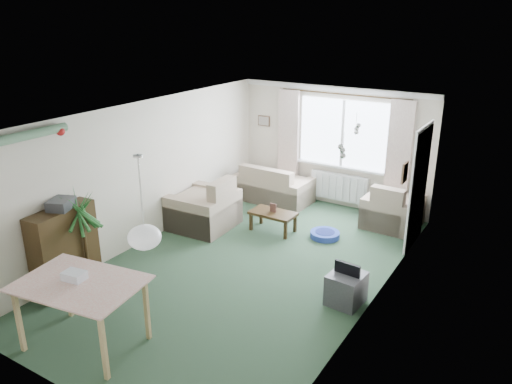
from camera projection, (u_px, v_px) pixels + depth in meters
The scene contains 25 objects.
ground at pixel (246, 267), 7.76m from camera, with size 6.50×6.50×0.00m, color #28442E.
window at pixel (343, 133), 9.74m from camera, with size 1.80×0.03×1.30m, color white.
curtain_rod at pixel (344, 94), 9.41m from camera, with size 2.60×0.03×0.03m, color black.
curtain_left at pixel (288, 138), 10.30m from camera, with size 0.45×0.08×2.00m, color beige.
curtain_right at pixel (399, 154), 9.17m from camera, with size 0.45×0.08×2.00m, color beige.
radiator at pixel (339, 187), 10.08m from camera, with size 1.20×0.10×0.55m, color white.
doorway at pixel (419, 189), 8.21m from camera, with size 0.03×0.95×2.00m, color black.
pendant_lamp at pixel (145, 237), 5.32m from camera, with size 0.36×0.36×0.36m, color white.
tinsel_garland at pixel (11, 139), 6.09m from camera, with size 1.60×1.60×0.12m, color #196626.
bauble_cluster_a at pixel (356, 125), 7.08m from camera, with size 0.20×0.20×0.20m, color silver.
bauble_cluster_b at pixel (343, 147), 5.98m from camera, with size 0.20×0.20×0.20m, color silver.
wall_picture_back at pixel (264, 121), 10.60m from camera, with size 0.28×0.03×0.22m, color brown.
wall_picture_right at pixel (405, 172), 7.22m from camera, with size 0.03×0.24×0.30m, color brown.
sofa at pixel (274, 183), 10.36m from camera, with size 1.56×0.83×0.78m, color #C1A592.
armchair_corner at pixel (393, 205), 9.09m from camera, with size 0.95×0.90×0.85m, color beige.
armchair_left at pixel (203, 202), 9.06m from camera, with size 1.08×1.02×0.97m, color beige.
coffee_table at pixel (273, 222), 8.97m from camera, with size 0.81×0.45×0.37m, color black.
photo_frame at pixel (273, 208), 8.89m from camera, with size 0.12×0.02×0.16m, color #503129.
bookshelf at pixel (65, 249), 6.99m from camera, with size 0.33×0.99×1.21m, color #2E210E.
hifi_box at pixel (61, 204), 6.77m from camera, with size 0.28×0.35×0.14m, color #333337.
houseplant at pixel (85, 240), 7.02m from camera, with size 0.61×0.61×1.43m, color #1D562A.
dining_table at pixel (84, 315), 5.83m from camera, with size 1.31×0.88×0.82m, color tan.
gift_box at pixel (74, 276), 5.73m from camera, with size 0.25×0.18×0.12m, color silver.
tv_cube at pixel (346, 289), 6.74m from camera, with size 0.44×0.48×0.44m, color #393A3F.
pet_bed at pixel (325, 235), 8.76m from camera, with size 0.51×0.51×0.10m, color navy.
Camera 1 is at (3.74, -5.79, 3.75)m, focal length 35.00 mm.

